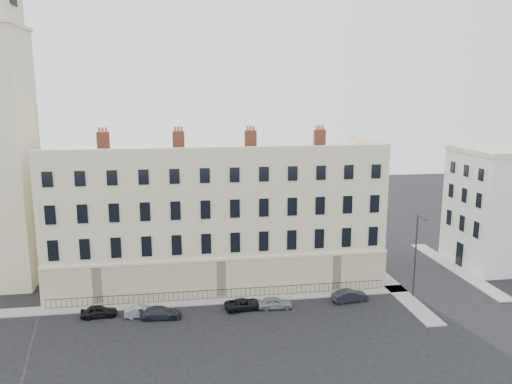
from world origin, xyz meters
TOP-DOWN VIEW (x-y plane):
  - ground at (0.00, 0.00)m, footprint 160.00×160.00m
  - terrace at (-5.97, 11.97)m, footprint 36.22×12.22m
  - adjacent_building at (29.00, 11.00)m, footprint 10.00×10.00m
  - pavement_terrace at (-10.00, 5.00)m, footprint 48.00×2.00m
  - pavement_east_return at (13.00, 8.00)m, footprint 2.00×24.00m
  - pavement_adjacent at (23.00, 10.00)m, footprint 2.00×20.00m
  - railings at (-6.00, 5.40)m, footprint 35.00×0.04m
  - car_a at (-18.01, 2.90)m, footprint 3.51×1.70m
  - car_b at (-13.89, 2.33)m, footprint 3.35×1.18m
  - car_c at (-12.15, 1.72)m, footprint 4.01×1.79m
  - car_d at (-4.05, 2.52)m, footprint 4.05×2.26m
  - car_e at (-0.99, 2.26)m, footprint 3.52×1.58m
  - car_f at (6.98, 2.75)m, footprint 3.84×1.74m
  - streetlamp at (13.96, 2.78)m, footprint 0.27×1.94m

SIDE VIEW (x-z plane):
  - ground at x=0.00m, z-range 0.00..0.00m
  - pavement_terrace at x=-10.00m, z-range 0.00..0.12m
  - pavement_east_return at x=13.00m, z-range 0.00..0.12m
  - pavement_adjacent at x=23.00m, z-range 0.00..0.12m
  - car_d at x=-4.05m, z-range 0.00..1.07m
  - car_b at x=-13.89m, z-range 0.00..1.10m
  - railings at x=-6.00m, z-range 0.07..1.03m
  - car_c at x=-12.15m, z-range 0.00..1.14m
  - car_a at x=-18.01m, z-range 0.00..1.16m
  - car_e at x=-0.99m, z-range 0.00..1.17m
  - car_f at x=6.98m, z-range 0.00..1.22m
  - streetlamp at x=13.96m, z-range 0.49..9.47m
  - adjacent_building at x=29.00m, z-range 0.00..14.00m
  - terrace at x=-5.97m, z-range -1.00..16.00m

